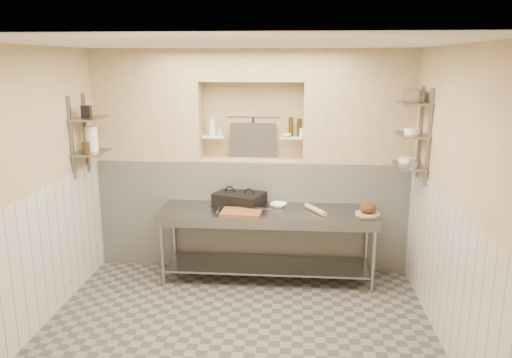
# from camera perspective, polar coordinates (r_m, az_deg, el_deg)

# --- Properties ---
(floor) EXTENTS (4.00, 3.90, 0.10)m
(floor) POSITION_cam_1_polar(r_m,az_deg,el_deg) (5.33, -2.14, -17.10)
(floor) COLOR #615B56
(floor) RESTS_ON ground
(ceiling) EXTENTS (4.00, 3.90, 0.10)m
(ceiling) POSITION_cam_1_polar(r_m,az_deg,el_deg) (4.60, -2.47, 15.82)
(ceiling) COLOR silver
(ceiling) RESTS_ON ground
(wall_left) EXTENTS (0.10, 3.90, 2.80)m
(wall_left) POSITION_cam_1_polar(r_m,az_deg,el_deg) (5.40, -24.43, -1.26)
(wall_left) COLOR tan
(wall_left) RESTS_ON ground
(wall_right) EXTENTS (0.10, 3.90, 2.80)m
(wall_right) POSITION_cam_1_polar(r_m,az_deg,el_deg) (4.96, 21.96, -2.26)
(wall_right) COLOR tan
(wall_right) RESTS_ON ground
(wall_back) EXTENTS (4.00, 0.10, 2.80)m
(wall_back) POSITION_cam_1_polar(r_m,az_deg,el_deg) (6.70, -0.25, 2.61)
(wall_back) COLOR tan
(wall_back) RESTS_ON ground
(wall_front) EXTENTS (4.00, 0.10, 2.80)m
(wall_front) POSITION_cam_1_polar(r_m,az_deg,el_deg) (2.91, -7.12, -12.31)
(wall_front) COLOR tan
(wall_front) RESTS_ON ground
(backwall_lower) EXTENTS (4.00, 0.40, 1.40)m
(backwall_lower) POSITION_cam_1_polar(r_m,az_deg,el_deg) (6.63, -0.43, -3.75)
(backwall_lower) COLOR silver
(backwall_lower) RESTS_ON floor
(alcove_sill) EXTENTS (1.30, 0.40, 0.02)m
(alcove_sill) POSITION_cam_1_polar(r_m,az_deg,el_deg) (6.46, -0.44, 2.28)
(alcove_sill) COLOR tan
(alcove_sill) RESTS_ON backwall_lower
(backwall_pillar_left) EXTENTS (1.35, 0.40, 1.40)m
(backwall_pillar_left) POSITION_cam_1_polar(r_m,az_deg,el_deg) (6.61, -12.09, 8.29)
(backwall_pillar_left) COLOR tan
(backwall_pillar_left) RESTS_ON backwall_lower
(backwall_pillar_right) EXTENTS (1.35, 0.40, 1.40)m
(backwall_pillar_right) POSITION_cam_1_polar(r_m,az_deg,el_deg) (6.38, 11.61, 8.14)
(backwall_pillar_right) COLOR tan
(backwall_pillar_right) RESTS_ON backwall_lower
(backwall_header) EXTENTS (1.30, 0.40, 0.40)m
(backwall_header) POSITION_cam_1_polar(r_m,az_deg,el_deg) (6.34, -0.46, 12.90)
(backwall_header) COLOR tan
(backwall_header) RESTS_ON backwall_lower
(wainscot_left) EXTENTS (0.02, 3.90, 1.40)m
(wainscot_left) POSITION_cam_1_polar(r_m,az_deg,el_deg) (5.58, -23.19, -8.25)
(wainscot_left) COLOR silver
(wainscot_left) RESTS_ON floor
(wainscot_right) EXTENTS (0.02, 3.90, 1.40)m
(wainscot_right) POSITION_cam_1_polar(r_m,az_deg,el_deg) (5.16, 20.63, -9.76)
(wainscot_right) COLOR silver
(wainscot_right) RESTS_ON floor
(alcove_shelf_left) EXTENTS (0.28, 0.16, 0.02)m
(alcove_shelf_left) POSITION_cam_1_polar(r_m,az_deg,el_deg) (6.47, -4.88, 4.86)
(alcove_shelf_left) COLOR white
(alcove_shelf_left) RESTS_ON backwall_lower
(alcove_shelf_right) EXTENTS (0.28, 0.16, 0.02)m
(alcove_shelf_right) POSITION_cam_1_polar(r_m,az_deg,el_deg) (6.38, 4.05, 4.76)
(alcove_shelf_right) COLOR white
(alcove_shelf_right) RESTS_ON backwall_lower
(utensil_rail) EXTENTS (0.70, 0.02, 0.02)m
(utensil_rail) POSITION_cam_1_polar(r_m,az_deg,el_deg) (6.54, -0.32, 7.21)
(utensil_rail) COLOR gray
(utensil_rail) RESTS_ON wall_back
(hanging_steel) EXTENTS (0.02, 0.02, 0.30)m
(hanging_steel) POSITION_cam_1_polar(r_m,az_deg,el_deg) (6.54, -0.33, 5.72)
(hanging_steel) COLOR black
(hanging_steel) RESTS_ON utensil_rail
(splash_panel) EXTENTS (0.60, 0.08, 0.45)m
(splash_panel) POSITION_cam_1_polar(r_m,az_deg,el_deg) (6.51, -0.37, 4.44)
(splash_panel) COLOR #383330
(splash_panel) RESTS_ON alcove_sill
(shelf_rail_left_a) EXTENTS (0.03, 0.03, 0.95)m
(shelf_rail_left_a) POSITION_cam_1_polar(r_m,az_deg,el_deg) (6.40, -18.85, 5.00)
(shelf_rail_left_a) COLOR slate
(shelf_rail_left_a) RESTS_ON wall_left
(shelf_rail_left_b) EXTENTS (0.03, 0.03, 0.95)m
(shelf_rail_left_b) POSITION_cam_1_polar(r_m,az_deg,el_deg) (6.04, -20.33, 4.42)
(shelf_rail_left_b) COLOR slate
(shelf_rail_left_b) RESTS_ON wall_left
(wall_shelf_left_lower) EXTENTS (0.30, 0.50, 0.02)m
(wall_shelf_left_lower) POSITION_cam_1_polar(r_m,az_deg,el_deg) (6.19, -18.28, 2.91)
(wall_shelf_left_lower) COLOR slate
(wall_shelf_left_lower) RESTS_ON wall_left
(wall_shelf_left_upper) EXTENTS (0.30, 0.50, 0.03)m
(wall_shelf_left_upper) POSITION_cam_1_polar(r_m,az_deg,el_deg) (6.14, -18.55, 6.58)
(wall_shelf_left_upper) COLOR slate
(wall_shelf_left_upper) RESTS_ON wall_left
(shelf_rail_right_a) EXTENTS (0.03, 0.03, 1.05)m
(shelf_rail_right_a) POSITION_cam_1_polar(r_m,az_deg,el_deg) (6.03, 18.21, 5.06)
(shelf_rail_right_a) COLOR slate
(shelf_rail_right_a) RESTS_ON wall_right
(shelf_rail_right_b) EXTENTS (0.03, 0.03, 1.05)m
(shelf_rail_right_b) POSITION_cam_1_polar(r_m,az_deg,el_deg) (5.65, 19.14, 4.47)
(shelf_rail_right_b) COLOR slate
(shelf_rail_right_b) RESTS_ON wall_right
(wall_shelf_right_lower) EXTENTS (0.30, 0.50, 0.02)m
(wall_shelf_right_lower) POSITION_cam_1_polar(r_m,az_deg,el_deg) (5.87, 17.13, 1.45)
(wall_shelf_right_lower) COLOR slate
(wall_shelf_right_lower) RESTS_ON wall_right
(wall_shelf_right_mid) EXTENTS (0.30, 0.50, 0.02)m
(wall_shelf_right_mid) POSITION_cam_1_polar(r_m,az_deg,el_deg) (5.81, 17.37, 4.83)
(wall_shelf_right_mid) COLOR slate
(wall_shelf_right_mid) RESTS_ON wall_right
(wall_shelf_right_upper) EXTENTS (0.30, 0.50, 0.03)m
(wall_shelf_right_upper) POSITION_cam_1_polar(r_m,az_deg,el_deg) (5.77, 17.61, 8.26)
(wall_shelf_right_upper) COLOR slate
(wall_shelf_right_upper) RESTS_ON wall_right
(prep_table) EXTENTS (2.60, 0.70, 0.90)m
(prep_table) POSITION_cam_1_polar(r_m,az_deg,el_deg) (6.09, 1.33, -5.89)
(prep_table) COLOR gray
(prep_table) RESTS_ON floor
(panini_press) EXTENTS (0.69, 0.60, 0.16)m
(panini_press) POSITION_cam_1_polar(r_m,az_deg,el_deg) (6.21, -1.90, -2.28)
(panini_press) COLOR black
(panini_press) RESTS_ON prep_table
(cutting_board) EXTENTS (0.48, 0.35, 0.04)m
(cutting_board) POSITION_cam_1_polar(r_m,az_deg,el_deg) (5.84, -1.68, -3.87)
(cutting_board) COLOR brown
(cutting_board) RESTS_ON prep_table
(knife_blade) EXTENTS (0.28, 0.04, 0.01)m
(knife_blade) POSITION_cam_1_polar(r_m,az_deg,el_deg) (5.90, 0.63, -3.41)
(knife_blade) COLOR gray
(knife_blade) RESTS_ON cutting_board
(tongs) EXTENTS (0.03, 0.26, 0.02)m
(tongs) POSITION_cam_1_polar(r_m,az_deg,el_deg) (5.87, -4.29, -3.45)
(tongs) COLOR gray
(tongs) RESTS_ON cutting_board
(mixing_bowl) EXTENTS (0.25, 0.25, 0.05)m
(mixing_bowl) POSITION_cam_1_polar(r_m,az_deg,el_deg) (6.13, 2.58, -3.00)
(mixing_bowl) COLOR white
(mixing_bowl) RESTS_ON prep_table
(rolling_pin) EXTENTS (0.26, 0.38, 0.06)m
(rolling_pin) POSITION_cam_1_polar(r_m,az_deg,el_deg) (5.97, 6.79, -3.48)
(rolling_pin) COLOR tan
(rolling_pin) RESTS_ON prep_table
(bread_board) EXTENTS (0.29, 0.29, 0.02)m
(bread_board) POSITION_cam_1_polar(r_m,az_deg,el_deg) (6.00, 12.63, -3.86)
(bread_board) COLOR tan
(bread_board) RESTS_ON prep_table
(bread_loaf) EXTENTS (0.20, 0.20, 0.12)m
(bread_loaf) POSITION_cam_1_polar(r_m,az_deg,el_deg) (5.98, 12.66, -3.25)
(bread_loaf) COLOR #4C2D19
(bread_loaf) RESTS_ON bread_board
(bottle_soap) EXTENTS (0.11, 0.11, 0.25)m
(bottle_soap) POSITION_cam_1_polar(r_m,az_deg,el_deg) (6.44, -5.02, 6.06)
(bottle_soap) COLOR white
(bottle_soap) RESTS_ON alcove_shelf_left
(jar_alcove) EXTENTS (0.07, 0.07, 0.11)m
(jar_alcove) POSITION_cam_1_polar(r_m,az_deg,el_deg) (6.45, -4.15, 5.45)
(jar_alcove) COLOR tan
(jar_alcove) RESTS_ON alcove_shelf_left
(bowl_alcove) EXTENTS (0.14, 0.14, 0.04)m
(bowl_alcove) POSITION_cam_1_polar(r_m,az_deg,el_deg) (6.33, 3.49, 4.99)
(bowl_alcove) COLOR white
(bowl_alcove) RESTS_ON alcove_shelf_right
(condiment_a) EXTENTS (0.06, 0.06, 0.23)m
(condiment_a) POSITION_cam_1_polar(r_m,az_deg,el_deg) (6.37, 4.96, 5.88)
(condiment_a) COLOR #32220D
(condiment_a) RESTS_ON alcove_shelf_right
(condiment_b) EXTENTS (0.06, 0.06, 0.24)m
(condiment_b) POSITION_cam_1_polar(r_m,az_deg,el_deg) (6.38, 4.01, 5.99)
(condiment_b) COLOR #32220D
(condiment_b) RESTS_ON alcove_shelf_right
(condiment_c) EXTENTS (0.06, 0.06, 0.11)m
(condiment_c) POSITION_cam_1_polar(r_m,az_deg,el_deg) (6.36, 5.27, 5.33)
(condiment_c) COLOR white
(condiment_c) RESTS_ON alcove_shelf_right
(jug_left) EXTENTS (0.14, 0.14, 0.29)m
(jug_left) POSITION_cam_1_polar(r_m,az_deg,el_deg) (6.19, -18.29, 4.39)
(jug_left) COLOR white
(jug_left) RESTS_ON wall_shelf_left_lower
(jar_left) EXTENTS (0.09, 0.09, 0.13)m
(jar_left) POSITION_cam_1_polar(r_m,az_deg,el_deg) (6.05, -18.83, 3.39)
(jar_left) COLOR #32220D
(jar_left) RESTS_ON wall_shelf_left_lower
(box_left_upper) EXTENTS (0.11, 0.11, 0.14)m
(box_left_upper) POSITION_cam_1_polar(r_m,az_deg,el_deg) (6.08, -18.82, 7.29)
(box_left_upper) COLOR black
(box_left_upper) RESTS_ON wall_shelf_left_upper
(bowl_right) EXTENTS (0.18, 0.18, 0.05)m
(bowl_right) POSITION_cam_1_polar(r_m,az_deg,el_deg) (6.00, 16.86, 2.11)
(bowl_right) COLOR white
(bowl_right) RESTS_ON wall_shelf_right_lower
(canister_right) EXTENTS (0.09, 0.09, 0.09)m
(canister_right) POSITION_cam_1_polar(r_m,az_deg,el_deg) (5.68, 17.57, 1.62)
(canister_right) COLOR gray
(canister_right) RESTS_ON wall_shelf_right_lower
(bowl_right_mid) EXTENTS (0.17, 0.17, 0.06)m
(bowl_right_mid) POSITION_cam_1_polar(r_m,az_deg,el_deg) (5.80, 17.41, 5.24)
(bowl_right_mid) COLOR white
(bowl_right_mid) RESTS_ON wall_shelf_right_mid
(basket_right) EXTENTS (0.20, 0.23, 0.13)m
(basket_right) POSITION_cam_1_polar(r_m,az_deg,el_deg) (5.82, 17.54, 9.09)
(basket_right) COLOR gray
(basket_right) RESTS_ON wall_shelf_right_upper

